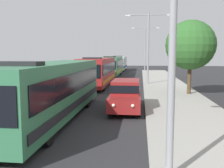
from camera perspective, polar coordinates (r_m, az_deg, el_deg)
bus_lead at (r=13.76m, az=-13.11°, el=-0.97°), size 2.58×12.41×3.21m
bus_second_in_line at (r=27.66m, az=-3.11°, el=2.93°), size 2.58×11.02×3.21m
bus_middle at (r=41.24m, az=0.07°, el=4.16°), size 2.58×11.84×3.21m
bus_fourth_in_line at (r=54.67m, az=1.65°, el=4.76°), size 2.58×11.38×3.21m
white_suv at (r=15.76m, az=3.13°, el=-2.27°), size 1.86×4.85×1.90m
streetlamp_mid at (r=29.45m, az=8.13°, el=9.53°), size 5.20×0.28×7.94m
streetlamp_far at (r=52.12m, az=7.44°, el=8.80°), size 5.49×0.28×8.85m
roadside_tree at (r=22.39m, az=17.19°, el=8.34°), size 4.14×4.14×6.18m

